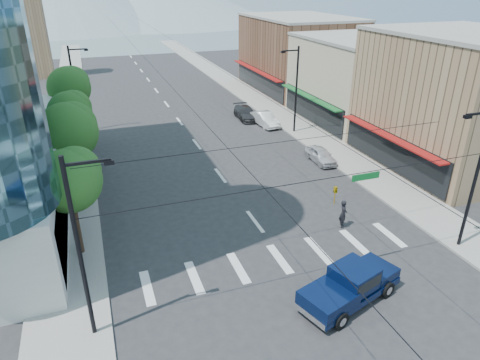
{
  "coord_description": "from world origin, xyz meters",
  "views": [
    {
      "loc": [
        -9.44,
        -17.4,
        15.07
      ],
      "look_at": [
        -0.87,
        6.64,
        3.0
      ],
      "focal_mm": 32.0,
      "sensor_mm": 36.0,
      "label": 1
    }
  ],
  "objects_px": {
    "parked_car_near": "(321,155)",
    "parked_car_mid": "(265,119)",
    "pedestrian": "(343,214)",
    "pickup_truck": "(350,285)",
    "parked_car_far": "(246,113)"
  },
  "relations": [
    {
      "from": "pedestrian",
      "to": "parked_car_far",
      "type": "bearing_deg",
      "value": 18.95
    },
    {
      "from": "parked_car_mid",
      "to": "parked_car_far",
      "type": "relative_size",
      "value": 0.93
    },
    {
      "from": "pickup_truck",
      "to": "parked_car_mid",
      "type": "bearing_deg",
      "value": 57.88
    },
    {
      "from": "pedestrian",
      "to": "parked_car_mid",
      "type": "height_order",
      "value": "pedestrian"
    },
    {
      "from": "pickup_truck",
      "to": "parked_car_near",
      "type": "relative_size",
      "value": 1.58
    },
    {
      "from": "parked_car_near",
      "to": "parked_car_mid",
      "type": "height_order",
      "value": "parked_car_mid"
    },
    {
      "from": "pedestrian",
      "to": "parked_car_far",
      "type": "distance_m",
      "value": 25.03
    },
    {
      "from": "pedestrian",
      "to": "parked_car_mid",
      "type": "relative_size",
      "value": 0.43
    },
    {
      "from": "pickup_truck",
      "to": "parked_car_far",
      "type": "xyz_separation_m",
      "value": [
        5.98,
        31.36,
        -0.32
      ]
    },
    {
      "from": "parked_car_near",
      "to": "parked_car_far",
      "type": "distance_m",
      "value": 14.72
    },
    {
      "from": "pedestrian",
      "to": "parked_car_near",
      "type": "relative_size",
      "value": 0.5
    },
    {
      "from": "pedestrian",
      "to": "parked_car_mid",
      "type": "distance_m",
      "value": 22.1
    },
    {
      "from": "parked_car_near",
      "to": "parked_car_mid",
      "type": "bearing_deg",
      "value": 94.01
    },
    {
      "from": "pedestrian",
      "to": "parked_car_near",
      "type": "height_order",
      "value": "pedestrian"
    },
    {
      "from": "parked_car_near",
      "to": "pickup_truck",
      "type": "bearing_deg",
      "value": -114.11
    }
  ]
}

